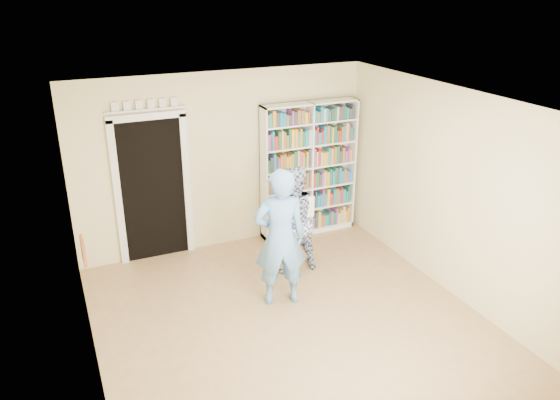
% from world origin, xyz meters
% --- Properties ---
extents(floor, '(5.00, 5.00, 0.00)m').
position_xyz_m(floor, '(0.00, 0.00, 0.00)').
color(floor, '#9B704B').
rests_on(floor, ground).
extents(ceiling, '(5.00, 5.00, 0.00)m').
position_xyz_m(ceiling, '(0.00, 0.00, 2.70)').
color(ceiling, white).
rests_on(ceiling, wall_back).
extents(wall_back, '(4.50, 0.00, 4.50)m').
position_xyz_m(wall_back, '(0.00, 2.50, 1.35)').
color(wall_back, beige).
rests_on(wall_back, floor).
extents(wall_left, '(0.00, 5.00, 5.00)m').
position_xyz_m(wall_left, '(-2.25, 0.00, 1.35)').
color(wall_left, beige).
rests_on(wall_left, floor).
extents(wall_right, '(0.00, 5.00, 5.00)m').
position_xyz_m(wall_right, '(2.25, 0.00, 1.35)').
color(wall_right, beige).
rests_on(wall_right, floor).
extents(bookshelf, '(1.57, 0.30, 2.16)m').
position_xyz_m(bookshelf, '(1.35, 2.34, 1.09)').
color(bookshelf, white).
rests_on(bookshelf, floor).
extents(doorway, '(1.10, 0.08, 2.43)m').
position_xyz_m(doorway, '(-1.10, 2.48, 1.18)').
color(doorway, black).
rests_on(doorway, floor).
extents(wall_art, '(0.03, 0.25, 0.25)m').
position_xyz_m(wall_art, '(-2.23, 0.20, 1.40)').
color(wall_art, brown).
rests_on(wall_art, wall_left).
extents(man_blue, '(0.74, 0.57, 1.82)m').
position_xyz_m(man_blue, '(0.08, 0.59, 0.91)').
color(man_blue, '#629BDB').
rests_on(man_blue, floor).
extents(man_plaid, '(0.86, 0.72, 1.57)m').
position_xyz_m(man_plaid, '(0.56, 1.27, 0.78)').
color(man_plaid, navy).
rests_on(man_plaid, floor).
extents(paper_sheet, '(0.21, 0.02, 0.30)m').
position_xyz_m(paper_sheet, '(0.70, 1.09, 1.02)').
color(paper_sheet, white).
rests_on(paper_sheet, man_plaid).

